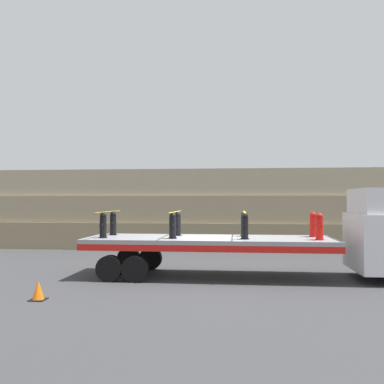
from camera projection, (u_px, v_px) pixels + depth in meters
ground_plane at (210, 277)px, 13.95m from camera, size 120.00×120.00×0.00m
rock_cliff at (220, 209)px, 22.46m from camera, size 60.00×3.30×4.07m
flatbed_trailer at (193, 245)px, 14.03m from camera, size 8.02×2.63×1.28m
fire_hydrant_black_near_0 at (103, 225)px, 13.79m from camera, size 0.28×0.46×0.83m
fire_hydrant_black_far_0 at (113, 224)px, 14.90m from camera, size 0.28×0.46×0.83m
fire_hydrant_black_near_1 at (173, 226)px, 13.55m from camera, size 0.28×0.46×0.83m
fire_hydrant_black_far_1 at (178, 224)px, 14.66m from camera, size 0.28×0.46×0.83m
fire_hydrant_black_near_2 at (245, 226)px, 13.31m from camera, size 0.28×0.46×0.83m
fire_hydrant_black_far_2 at (244, 224)px, 14.41m from camera, size 0.28×0.46×0.83m
fire_hydrant_red_near_3 at (319, 227)px, 13.07m from camera, size 0.28×0.46×0.83m
fire_hydrant_red_far_3 at (313, 225)px, 14.17m from camera, size 0.28×0.46×0.83m
cargo_strap_rear at (108, 212)px, 14.35m from camera, size 0.05×2.73×0.01m
cargo_strap_middle at (175, 212)px, 14.11m from camera, size 0.05×2.73×0.01m
cargo_strap_front at (244, 212)px, 13.87m from camera, size 0.05×2.73×0.01m
traffic_cone at (38, 291)px, 10.68m from camera, size 0.39×0.39×0.48m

